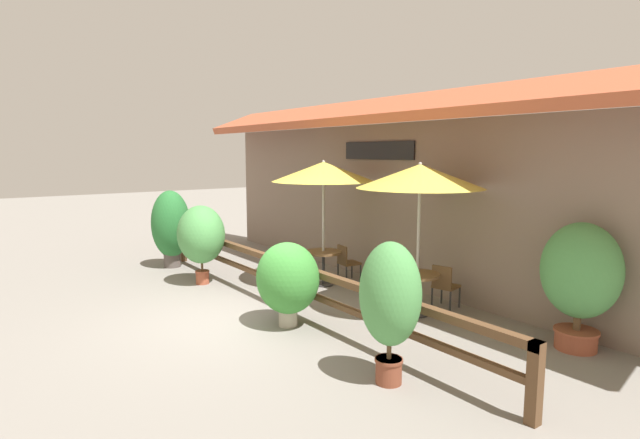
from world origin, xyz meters
name	(u,v)px	position (x,y,z in m)	size (l,w,h in m)	color
ground_plane	(234,318)	(0.00, 0.00, 0.00)	(60.00, 60.00, 0.00)	gray
building_facade	(399,188)	(0.00, 4.10, 2.16)	(14.28, 1.49, 4.23)	gray
patio_railing	(283,272)	(0.00, 1.05, 0.70)	(10.40, 0.14, 0.95)	brown
patio_umbrella_near	(323,172)	(-0.88, 2.66, 2.54)	(2.27, 2.27, 2.79)	#B7B2A8
dining_table_near	(323,258)	(-0.88, 2.66, 0.61)	(0.82, 0.82, 0.78)	brown
chair_near_streetside	(299,268)	(-0.91, 2.04, 0.47)	(0.50, 0.50, 0.85)	brown
chair_near_wallside	(347,261)	(-0.81, 3.29, 0.47)	(0.48, 0.48, 0.85)	brown
patio_umbrella_middle	(420,176)	(1.79, 2.81, 2.54)	(2.27, 2.27, 2.79)	#B7B2A8
dining_table_middle	(417,282)	(1.79, 2.81, 0.61)	(0.82, 0.82, 0.78)	brown
chair_middle_streetside	(388,295)	(1.74, 2.12, 0.47)	(0.49, 0.49, 0.85)	brown
chair_middle_wallside	(445,284)	(1.85, 3.50, 0.47)	(0.50, 0.50, 0.85)	brown
potted_plant_small_flowering	(390,298)	(3.47, 0.47, 1.13)	(0.83, 0.75, 1.86)	brown
potted_plant_entrance_palm	(201,235)	(-2.59, 0.52, 1.11)	(1.15, 1.04, 1.78)	#9E4C33
potted_plant_tall_tropical	(288,279)	(0.89, 0.59, 0.82)	(1.16, 1.04, 1.45)	#B7AD99
potted_plant_broad_leaf	(171,225)	(-4.65, 0.56, 1.09)	(1.08, 0.97, 1.99)	#564C47
potted_plant_corner_fern	(580,275)	(4.34, 3.55, 1.15)	(1.15, 1.04, 1.94)	#9E4C33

